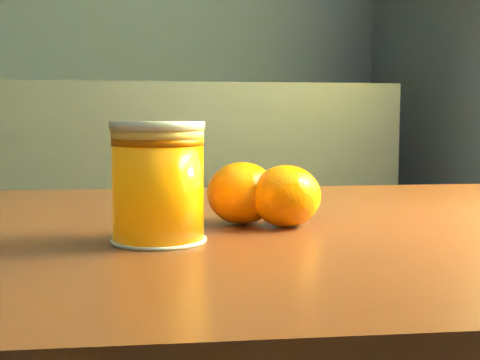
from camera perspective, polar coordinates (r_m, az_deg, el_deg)
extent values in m
cube|color=brown|center=(0.67, 2.34, -5.45)|extent=(1.01, 0.75, 0.04)
cylinder|color=orange|center=(0.58, -6.99, -0.87)|extent=(0.08, 0.08, 0.09)
cylinder|color=#FFD468|center=(0.58, -7.05, 3.93)|extent=(0.08, 0.08, 0.01)
cylinder|color=silver|center=(0.58, -7.06, 4.54)|extent=(0.08, 0.08, 0.01)
ellipsoid|color=orange|center=(0.66, 3.95, -1.36)|extent=(0.07, 0.07, 0.06)
ellipsoid|color=orange|center=(0.67, 0.17, -1.12)|extent=(0.07, 0.07, 0.06)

